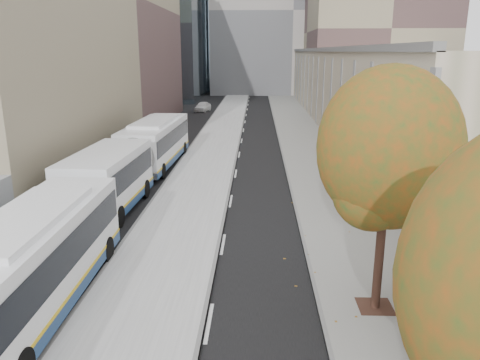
{
  "coord_description": "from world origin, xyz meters",
  "views": [
    {
      "loc": [
        -0.25,
        -0.52,
        7.99
      ],
      "look_at": [
        -0.97,
        19.34,
        2.5
      ],
      "focal_mm": 35.0,
      "sensor_mm": 36.0,
      "label": 1
    }
  ],
  "objects": [
    {
      "name": "bus_far",
      "position": [
        -7.61,
        27.91,
        1.71
      ],
      "size": [
        3.45,
        18.83,
        3.12
      ],
      "rotation": [
        0.0,
        0.0,
        -0.04
      ],
      "color": "white",
      "rests_on": "ground"
    },
    {
      "name": "distant_car",
      "position": [
        -7.7,
        63.64,
        0.67
      ],
      "size": [
        2.22,
        4.13,
        1.33
      ],
      "primitive_type": "imported",
      "rotation": [
        0.0,
        0.0,
        -0.17
      ],
      "color": "white",
      "rests_on": "ground"
    },
    {
      "name": "tree_c",
      "position": [
        3.6,
        13.0,
        5.25
      ],
      "size": [
        4.2,
        4.2,
        7.28
      ],
      "color": "black",
      "rests_on": "sidewalk"
    },
    {
      "name": "bus_platform",
      "position": [
        -3.88,
        35.0,
        0.07
      ],
      "size": [
        4.25,
        150.0,
        0.15
      ],
      "primitive_type": "cube",
      "color": "#AAAAAA",
      "rests_on": "ground"
    },
    {
      "name": "sidewalk",
      "position": [
        4.12,
        35.0,
        0.04
      ],
      "size": [
        4.75,
        150.0,
        0.08
      ],
      "primitive_type": "cube",
      "color": "gray",
      "rests_on": "ground"
    },
    {
      "name": "bus_shelter",
      "position": [
        5.69,
        10.96,
        2.19
      ],
      "size": [
        1.9,
        4.4,
        2.53
      ],
      "color": "#383A3F",
      "rests_on": "sidewalk"
    },
    {
      "name": "building_far_block",
      "position": [
        6.0,
        96.0,
        15.0
      ],
      "size": [
        30.0,
        18.0,
        30.0
      ],
      "primitive_type": "cube",
      "color": "#A39B96",
      "rests_on": "ground"
    },
    {
      "name": "building_tan",
      "position": [
        15.5,
        64.0,
        4.0
      ],
      "size": [
        18.0,
        92.0,
        8.0
      ],
      "primitive_type": "cube",
      "color": "#9F9B7D",
      "rests_on": "ground"
    }
  ]
}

